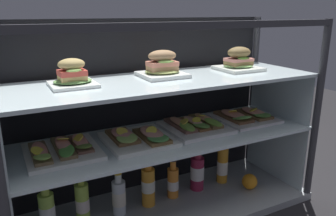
% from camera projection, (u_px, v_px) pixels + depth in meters
% --- Properties ---
extents(ground_plane, '(6.00, 6.00, 0.02)m').
position_uv_depth(ground_plane, '(168.00, 213.00, 1.65)').
color(ground_plane, black).
rests_on(ground_plane, ground).
extents(case_base_deck, '(1.43, 0.50, 0.04)m').
position_uv_depth(case_base_deck, '(168.00, 208.00, 1.64)').
color(case_base_deck, '#A1A6A9').
rests_on(case_base_deck, ground).
extents(case_frame, '(1.43, 0.50, 0.91)m').
position_uv_depth(case_frame, '(155.00, 107.00, 1.63)').
color(case_frame, '#333338').
rests_on(case_frame, ground).
extents(riser_lower_tier, '(1.36, 0.43, 0.34)m').
position_uv_depth(riser_lower_tier, '(168.00, 173.00, 1.59)').
color(riser_lower_tier, silver).
rests_on(riser_lower_tier, case_base_deck).
extents(shelf_lower_glass, '(1.38, 0.44, 0.01)m').
position_uv_depth(shelf_lower_glass, '(168.00, 137.00, 1.54)').
color(shelf_lower_glass, silver).
rests_on(shelf_lower_glass, riser_lower_tier).
extents(riser_upper_tier, '(1.36, 0.43, 0.25)m').
position_uv_depth(riser_upper_tier, '(168.00, 110.00, 1.50)').
color(riser_upper_tier, silver).
rests_on(riser_upper_tier, shelf_lower_glass).
extents(shelf_upper_glass, '(1.38, 0.44, 0.01)m').
position_uv_depth(shelf_upper_glass, '(168.00, 80.00, 1.47)').
color(shelf_upper_glass, silver).
rests_on(shelf_upper_glass, riser_upper_tier).
extents(plated_roll_sandwich_near_left_corner, '(0.18, 0.18, 0.11)m').
position_uv_depth(plated_roll_sandwich_near_left_corner, '(72.00, 76.00, 1.31)').
color(plated_roll_sandwich_near_left_corner, white).
rests_on(plated_roll_sandwich_near_left_corner, shelf_upper_glass).
extents(plated_roll_sandwich_mid_right, '(0.19, 0.19, 0.12)m').
position_uv_depth(plated_roll_sandwich_mid_right, '(162.00, 67.00, 1.50)').
color(plated_roll_sandwich_mid_right, white).
rests_on(plated_roll_sandwich_mid_right, shelf_upper_glass).
extents(plated_roll_sandwich_near_right_corner, '(0.20, 0.20, 0.12)m').
position_uv_depth(plated_roll_sandwich_near_right_corner, '(239.00, 61.00, 1.67)').
color(plated_roll_sandwich_near_right_corner, white).
rests_on(plated_roll_sandwich_near_right_corner, shelf_upper_glass).
extents(open_sandwich_tray_mid_left, '(0.28, 0.29, 0.06)m').
position_uv_depth(open_sandwich_tray_mid_left, '(62.00, 150.00, 1.34)').
color(open_sandwich_tray_mid_left, white).
rests_on(open_sandwich_tray_mid_left, shelf_lower_glass).
extents(open_sandwich_tray_near_right_corner, '(0.28, 0.29, 0.07)m').
position_uv_depth(open_sandwich_tray_near_right_corner, '(139.00, 137.00, 1.46)').
color(open_sandwich_tray_near_right_corner, white).
rests_on(open_sandwich_tray_near_right_corner, shelf_lower_glass).
extents(open_sandwich_tray_far_right, '(0.28, 0.29, 0.06)m').
position_uv_depth(open_sandwich_tray_far_right, '(195.00, 125.00, 1.62)').
color(open_sandwich_tray_far_right, white).
rests_on(open_sandwich_tray_far_right, shelf_lower_glass).
extents(open_sandwich_tray_far_left, '(0.28, 0.29, 0.06)m').
position_uv_depth(open_sandwich_tray_far_left, '(244.00, 116.00, 1.76)').
color(open_sandwich_tray_far_left, white).
rests_on(open_sandwich_tray_far_left, shelf_lower_glass).
extents(juice_bottle_front_fourth, '(0.07, 0.07, 0.23)m').
position_uv_depth(juice_bottle_front_fourth, '(47.00, 212.00, 1.40)').
color(juice_bottle_front_fourth, '#B0D952').
rests_on(juice_bottle_front_fourth, case_base_deck).
extents(juice_bottle_back_right, '(0.06, 0.06, 0.23)m').
position_uv_depth(juice_bottle_back_right, '(82.00, 202.00, 1.49)').
color(juice_bottle_back_right, '#B6D94E').
rests_on(juice_bottle_back_right, case_base_deck).
extents(juice_bottle_front_second, '(0.06, 0.06, 0.22)m').
position_uv_depth(juice_bottle_front_second, '(119.00, 196.00, 1.55)').
color(juice_bottle_front_second, white).
rests_on(juice_bottle_front_second, case_base_deck).
extents(juice_bottle_near_post, '(0.07, 0.07, 0.25)m').
position_uv_depth(juice_bottle_near_post, '(148.00, 185.00, 1.61)').
color(juice_bottle_near_post, orange).
rests_on(juice_bottle_near_post, case_base_deck).
extents(juice_bottle_front_middle, '(0.06, 0.06, 0.21)m').
position_uv_depth(juice_bottle_front_middle, '(173.00, 182.00, 1.69)').
color(juice_bottle_front_middle, orange).
rests_on(juice_bottle_front_middle, case_base_deck).
extents(juice_bottle_front_right_end, '(0.07, 0.07, 0.22)m').
position_uv_depth(juice_bottle_front_right_end, '(197.00, 172.00, 1.76)').
color(juice_bottle_front_right_end, maroon).
rests_on(juice_bottle_front_right_end, case_base_deck).
extents(juice_bottle_back_left, '(0.06, 0.06, 0.25)m').
position_uv_depth(juice_bottle_back_left, '(222.00, 164.00, 1.83)').
color(juice_bottle_back_left, orange).
rests_on(juice_bottle_back_left, case_base_deck).
extents(orange_fruit_beside_bottles, '(0.08, 0.08, 0.08)m').
position_uv_depth(orange_fruit_beside_bottles, '(250.00, 181.00, 1.78)').
color(orange_fruit_beside_bottles, orange).
rests_on(orange_fruit_beside_bottles, case_base_deck).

